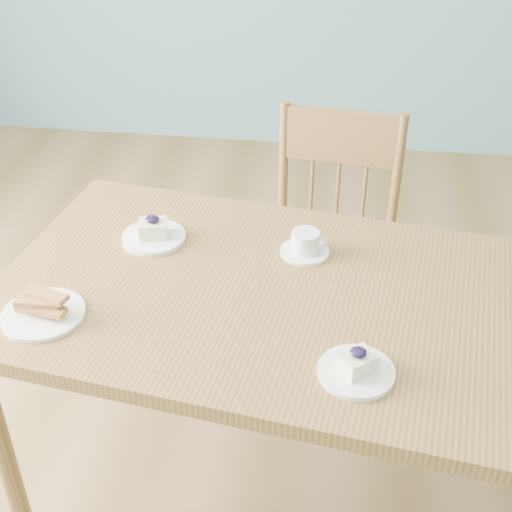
# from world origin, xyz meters

# --- Properties ---
(room) EXTENTS (5.01, 5.01, 2.71)m
(room) POSITION_xyz_m (0.00, 0.00, 1.35)
(room) COLOR olive
(room) RESTS_ON ground
(dining_table) EXTENTS (1.46, 0.96, 0.73)m
(dining_table) POSITION_xyz_m (-0.16, 0.14, 0.66)
(dining_table) COLOR #925E37
(dining_table) RESTS_ON ground
(dining_chair) EXTENTS (0.45, 0.43, 0.89)m
(dining_chair) POSITION_xyz_m (-0.07, 0.76, 0.46)
(dining_chair) COLOR #925E37
(dining_chair) RESTS_ON ground
(cheesecake_plate_near) EXTENTS (0.16, 0.16, 0.07)m
(cheesecake_plate_near) POSITION_xyz_m (0.01, -0.10, 0.75)
(cheesecake_plate_near) COLOR white
(cheesecake_plate_near) RESTS_ON dining_table
(cheesecake_plate_far) EXTENTS (0.17, 0.17, 0.07)m
(cheesecake_plate_far) POSITION_xyz_m (-0.52, 0.33, 0.75)
(cheesecake_plate_far) COLOR white
(cheesecake_plate_far) RESTS_ON dining_table
(coffee_cup) EXTENTS (0.12, 0.12, 0.06)m
(coffee_cup) POSITION_xyz_m (-0.12, 0.32, 0.76)
(coffee_cup) COLOR white
(coffee_cup) RESTS_ON dining_table
(biscotti_plate) EXTENTS (0.19, 0.19, 0.06)m
(biscotti_plate) POSITION_xyz_m (-0.68, -0.01, 0.75)
(biscotti_plate) COLOR white
(biscotti_plate) RESTS_ON dining_table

